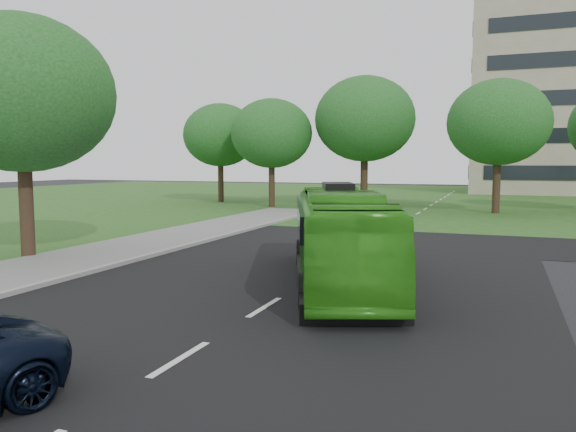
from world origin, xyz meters
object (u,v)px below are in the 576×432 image
object	(u,v)px
tree_side_near	(21,94)
bus	(340,237)
tree_park_a	(272,134)
tree_park_b	(365,119)
tree_park_f	(220,135)
tree_park_c	(499,122)

from	to	relation	value
tree_side_near	bus	bearing A→B (deg)	-0.04
tree_park_a	tree_park_b	size ratio (longest dim) A/B	0.84
tree_park_a	tree_park_f	xyz separation A→B (m)	(-6.46, 3.38, 0.13)
tree_park_a	tree_park_c	distance (m)	17.33
tree_park_b	tree_park_c	bearing A→B (deg)	-9.39
tree_park_f	tree_side_near	size ratio (longest dim) A/B	0.98
tree_park_c	tree_side_near	distance (m)	31.30
tree_park_f	tree_side_near	xyz separation A→B (m)	(7.30, -29.72, 0.08)
tree_park_a	tree_park_b	bearing A→B (deg)	14.92
tree_side_near	bus	size ratio (longest dim) A/B	0.90
tree_park_f	bus	bearing A→B (deg)	-56.59
tree_side_near	tree_park_c	bearing A→B (deg)	58.23
tree_park_a	tree_side_near	size ratio (longest dim) A/B	0.97
tree_park_b	bus	size ratio (longest dim) A/B	1.04
tree_park_a	tree_park_f	bearing A→B (deg)	152.39
tree_park_c	bus	bearing A→B (deg)	-98.91
tree_park_c	tree_park_f	world-z (taller)	tree_park_c
tree_park_a	bus	distance (m)	29.79
tree_park_c	tree_side_near	size ratio (longest dim) A/B	1.05
tree_park_b	bus	xyz separation A→B (m)	(5.87, -28.28, -5.68)
tree_park_b	bus	bearing A→B (deg)	-78.27
tree_park_f	tree_park_b	bearing A→B (deg)	-6.00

